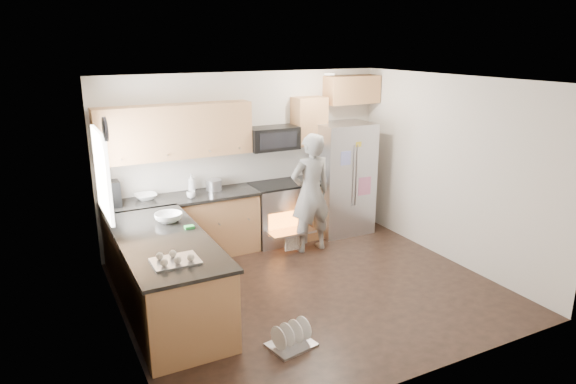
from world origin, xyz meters
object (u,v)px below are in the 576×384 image
dish_rack (291,340)px  refrigerator (342,178)px  stove_range (276,200)px  person (311,193)px

dish_rack → refrigerator: bearing=48.7°
stove_range → person: 0.66m
person → dish_rack: size_ratio=3.49×
stove_range → refrigerator: 1.17m
stove_range → refrigerator: (1.15, -0.09, 0.22)m
refrigerator → person: refrigerator is taller
person → stove_range: bearing=-62.7°
stove_range → refrigerator: bearing=-4.3°
refrigerator → dish_rack: 3.58m
stove_range → dish_rack: bearing=-113.0°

